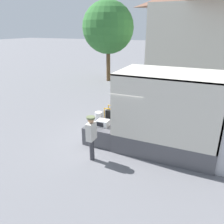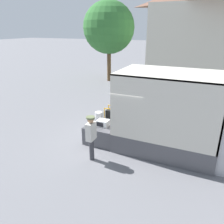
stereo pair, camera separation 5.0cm
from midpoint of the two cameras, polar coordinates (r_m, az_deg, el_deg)
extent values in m
plane|color=slate|center=(10.01, 2.34, -7.06)|extent=(160.00, 160.00, 0.00)
cube|color=#4C4C51|center=(9.39, 13.49, -7.02)|extent=(3.87, 2.43, 0.78)
cube|color=beige|center=(9.88, 15.61, 4.29)|extent=(3.87, 0.06, 2.43)
cube|color=beige|center=(7.66, 12.79, -0.34)|extent=(3.87, 0.06, 2.43)
cube|color=beige|center=(8.69, 26.76, 0.46)|extent=(0.06, 2.43, 2.43)
cube|color=beige|center=(8.46, 15.11, 9.87)|extent=(3.87, 2.43, 0.06)
cylinder|color=orange|center=(9.24, 14.47, -3.75)|extent=(0.26, 0.26, 0.32)
cube|color=olive|center=(9.12, 14.39, -4.37)|extent=(0.44, 0.32, 0.24)
cube|color=#4C4C51|center=(10.07, -1.25, -4.37)|extent=(1.36, 2.31, 0.78)
cube|color=white|center=(9.37, -2.52, -2.89)|extent=(0.49, 0.39, 0.27)
cube|color=black|center=(9.23, -3.33, -3.30)|extent=(0.31, 0.01, 0.18)
cube|color=black|center=(10.25, -0.28, -0.40)|extent=(0.45, 0.39, 0.36)
cylinder|color=slate|center=(10.18, 0.64, -0.46)|extent=(0.17, 0.21, 0.21)
cylinder|color=orange|center=(10.14, -2.15, -0.24)|extent=(0.04, 0.04, 0.50)
cylinder|color=orange|center=(9.93, 0.58, -0.68)|extent=(0.04, 0.04, 0.50)
cylinder|color=orange|center=(10.51, -1.09, 0.58)|extent=(0.04, 0.04, 0.50)
cylinder|color=orange|center=(10.32, 1.56, 0.16)|extent=(0.04, 0.04, 0.50)
cylinder|color=orange|center=(9.95, -0.81, 0.80)|extent=(0.53, 0.04, 0.04)
cylinder|color=orange|center=(10.33, 0.22, 1.59)|extent=(0.53, 0.04, 0.04)
cylinder|color=silver|center=(10.06, -3.66, -0.95)|extent=(0.34, 0.34, 0.34)
cylinder|color=#38383D|center=(8.40, -5.44, -9.75)|extent=(0.18, 0.18, 0.86)
cube|color=beige|center=(8.04, -5.63, -5.04)|extent=(0.24, 0.44, 0.68)
sphere|color=tan|center=(7.84, -5.75, -2.05)|extent=(0.24, 0.24, 0.24)
cylinder|color=#606B47|center=(7.81, -5.77, -1.45)|extent=(0.32, 0.32, 0.06)
cube|color=beige|center=(20.44, 25.39, 14.95)|extent=(9.77, 7.54, 6.40)
cylinder|color=brown|center=(20.80, -1.04, 11.84)|extent=(0.36, 0.36, 2.70)
sphere|color=#337033|center=(20.53, -1.10, 21.19)|extent=(4.51, 4.51, 4.51)
camera|label=1|loc=(0.03, -90.15, -0.06)|focal=35.00mm
camera|label=2|loc=(0.03, 89.85, 0.06)|focal=35.00mm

